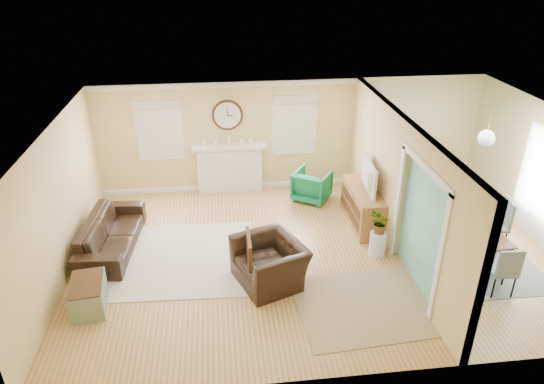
{
  "coord_description": "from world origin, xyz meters",
  "views": [
    {
      "loc": [
        -1.73,
        -7.61,
        5.22
      ],
      "look_at": [
        -0.8,
        0.3,
        1.2
      ],
      "focal_mm": 32.0,
      "sensor_mm": 36.0,
      "label": 1
    }
  ],
  "objects_px": {
    "sofa": "(111,234)",
    "eames_chair": "(270,263)",
    "green_chair": "(312,185)",
    "credenza": "(363,207)",
    "dining_table": "(465,238)"
  },
  "relations": [
    {
      "from": "sofa",
      "to": "eames_chair",
      "type": "distance_m",
      "value": 3.22
    },
    {
      "from": "eames_chair",
      "to": "credenza",
      "type": "relative_size",
      "value": 0.75
    },
    {
      "from": "credenza",
      "to": "eames_chair",
      "type": "bearing_deg",
      "value": -140.86
    },
    {
      "from": "green_chair",
      "to": "credenza",
      "type": "bearing_deg",
      "value": 158.02
    },
    {
      "from": "sofa",
      "to": "eames_chair",
      "type": "xyz_separation_m",
      "value": [
        2.9,
        -1.39,
        0.06
      ]
    },
    {
      "from": "green_chair",
      "to": "credenza",
      "type": "distance_m",
      "value": 1.47
    },
    {
      "from": "credenza",
      "to": "dining_table",
      "type": "bearing_deg",
      "value": -38.66
    },
    {
      "from": "green_chair",
      "to": "dining_table",
      "type": "xyz_separation_m",
      "value": [
        2.46,
        -2.5,
        -0.04
      ]
    },
    {
      "from": "eames_chair",
      "to": "green_chair",
      "type": "bearing_deg",
      "value": 135.16
    },
    {
      "from": "green_chair",
      "to": "eames_chair",
      "type": "bearing_deg",
      "value": 99.23
    },
    {
      "from": "dining_table",
      "to": "credenza",
      "type": "bearing_deg",
      "value": 48.91
    },
    {
      "from": "sofa",
      "to": "credenza",
      "type": "distance_m",
      "value": 5.07
    },
    {
      "from": "green_chair",
      "to": "credenza",
      "type": "xyz_separation_m",
      "value": [
        0.84,
        -1.2,
        0.05
      ]
    },
    {
      "from": "sofa",
      "to": "green_chair",
      "type": "distance_m",
      "value": 4.5
    },
    {
      "from": "sofa",
      "to": "eames_chair",
      "type": "relative_size",
      "value": 1.89
    }
  ]
}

